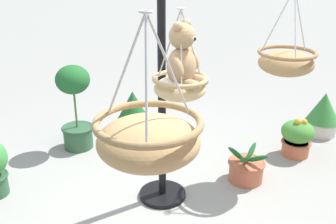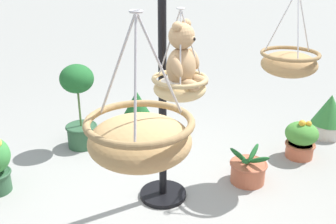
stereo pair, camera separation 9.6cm
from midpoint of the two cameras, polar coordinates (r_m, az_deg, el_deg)
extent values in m
plane|color=gray|center=(3.74, -0.21, -13.12)|extent=(40.00, 40.00, 0.00)
cylinder|color=black|center=(3.32, 0.02, 4.54)|extent=(0.07, 0.07, 2.31)
cylinder|color=black|center=(3.83, 0.02, -11.82)|extent=(0.44, 0.44, 0.04)
ellipsoid|color=tan|center=(3.08, 2.61, 3.42)|extent=(0.41, 0.41, 0.18)
torus|color=tan|center=(3.05, 2.64, 4.86)|extent=(0.44, 0.44, 0.04)
ellipsoid|color=silver|center=(3.07, 2.62, 3.78)|extent=(0.36, 0.36, 0.15)
cylinder|color=#B7B7BC|center=(2.89, 2.79, 9.32)|extent=(0.18, 0.11, 0.54)
cylinder|color=#B7B7BC|center=(3.03, 4.27, 9.91)|extent=(0.18, 0.11, 0.54)
cylinder|color=#B7B7BC|center=(3.03, 1.12, 9.95)|extent=(0.01, 0.20, 0.54)
torus|color=#B7B7BC|center=(2.93, 2.82, 14.81)|extent=(0.06, 0.06, 0.01)
ellipsoid|color=tan|center=(3.02, 2.84, 6.56)|extent=(0.26, 0.22, 0.30)
sphere|color=tan|center=(2.96, 2.92, 10.96)|extent=(0.23, 0.23, 0.20)
ellipsoid|color=tan|center=(2.93, 4.21, 10.52)|extent=(0.10, 0.08, 0.06)
sphere|color=black|center=(2.92, 4.73, 10.50)|extent=(0.03, 0.03, 0.03)
sphere|color=tan|center=(3.01, 3.59, 12.67)|extent=(0.07, 0.07, 0.07)
sphere|color=tan|center=(2.89, 2.29, 12.28)|extent=(0.07, 0.07, 0.07)
ellipsoid|color=tan|center=(3.11, 4.56, 7.72)|extent=(0.08, 0.15, 0.19)
ellipsoid|color=tan|center=(2.88, 2.15, 6.56)|extent=(0.08, 0.15, 0.19)
ellipsoid|color=tan|center=(3.06, 5.23, 4.57)|extent=(0.09, 0.18, 0.09)
ellipsoid|color=tan|center=(2.94, 4.03, 3.85)|extent=(0.09, 0.18, 0.09)
ellipsoid|color=#A37F51|center=(3.85, 17.86, 6.60)|extent=(0.52, 0.52, 0.22)
torus|color=olive|center=(3.82, 18.04, 8.05)|extent=(0.54, 0.54, 0.04)
cylinder|color=#B7B7BC|center=(3.65, 19.11, 11.96)|extent=(0.22, 0.13, 0.58)
cylinder|color=#B7B7BC|center=(3.85, 19.81, 12.36)|extent=(0.22, 0.13, 0.58)
cylinder|color=#B7B7BC|center=(3.79, 16.79, 12.58)|extent=(0.01, 0.25, 0.58)
ellipsoid|color=tan|center=(1.89, -2.65, -4.27)|extent=(0.50, 0.50, 0.22)
torus|color=#97794E|center=(1.84, -2.70, -1.50)|extent=(0.53, 0.53, 0.04)
cylinder|color=#B7B7BC|center=(1.65, -3.08, 4.99)|extent=(0.22, 0.13, 0.51)
cylinder|color=#B7B7BC|center=(1.81, 0.44, 6.64)|extent=(0.22, 0.13, 0.51)
cylinder|color=#B7B7BC|center=(1.82, -5.91, 6.62)|extent=(0.01, 0.24, 0.51)
torus|color=#B7B7BC|center=(1.70, -3.02, 14.39)|extent=(0.06, 0.06, 0.01)
cylinder|color=#BC6042|center=(4.99, -3.89, -2.17)|extent=(0.38, 0.38, 0.20)
torus|color=#A9573B|center=(4.95, -3.91, -1.22)|extent=(0.41, 0.41, 0.03)
cylinder|color=#382819|center=(4.95, -3.91, -1.27)|extent=(0.33, 0.33, 0.03)
cone|color=#1E5B28|center=(4.88, -3.98, 0.94)|extent=(0.41, 0.41, 0.38)
cylinder|color=#BC6042|center=(4.71, 19.10, -5.24)|extent=(0.30, 0.30, 0.17)
torus|color=#A9573B|center=(4.68, 19.21, -4.45)|extent=(0.34, 0.34, 0.03)
cylinder|color=#382819|center=(4.68, 19.20, -4.50)|extent=(0.27, 0.27, 0.03)
ellipsoid|color=#478E38|center=(4.62, 19.42, -2.95)|extent=(0.36, 0.36, 0.25)
sphere|color=gold|center=(4.54, 19.49, -1.57)|extent=(0.08, 0.08, 0.08)
sphere|color=gold|center=(4.56, 20.35, -1.63)|extent=(0.06, 0.06, 0.06)
cylinder|color=beige|center=(5.34, 22.51, -2.37)|extent=(0.37, 0.37, 0.17)
torus|color=#BCB7AE|center=(5.31, 22.63, -1.62)|extent=(0.41, 0.41, 0.03)
cylinder|color=#382819|center=(5.31, 22.63, -1.67)|extent=(0.33, 0.33, 0.03)
cone|color=#38843D|center=(5.24, 22.95, 0.37)|extent=(0.41, 0.41, 0.38)
cylinder|color=#2D5638|center=(4.77, -11.82, -3.40)|extent=(0.34, 0.34, 0.26)
torus|color=#294E32|center=(4.72, -11.93, -2.07)|extent=(0.37, 0.37, 0.03)
cylinder|color=#382819|center=(4.72, -11.93, -2.12)|extent=(0.30, 0.30, 0.03)
cylinder|color=#4C6B38|center=(4.63, -12.15, 0.44)|extent=(0.02, 0.02, 0.42)
ellipsoid|color=#1E5B28|center=(4.51, -12.53, 4.75)|extent=(0.38, 0.38, 0.33)
cylinder|color=#BC6042|center=(4.08, 12.19, -8.55)|extent=(0.34, 0.34, 0.21)
torus|color=#A9573B|center=(4.04, 12.30, -7.39)|extent=(0.38, 0.38, 0.03)
cylinder|color=#382819|center=(4.04, 12.30, -7.45)|extent=(0.30, 0.30, 0.03)
ellipsoid|color=#1E5B28|center=(3.91, 11.92, -7.04)|extent=(0.23, 0.05, 0.16)
ellipsoid|color=#1E5B28|center=(3.96, 13.77, -6.79)|extent=(0.08, 0.24, 0.16)
ellipsoid|color=#1E5B28|center=(4.08, 12.98, -5.78)|extent=(0.24, 0.07, 0.16)
ellipsoid|color=#1E5B28|center=(4.01, 11.02, -6.27)|extent=(0.09, 0.23, 0.18)
camera|label=1|loc=(0.05, -89.15, 0.35)|focal=41.96mm
camera|label=2|loc=(0.05, 90.85, -0.35)|focal=41.96mm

